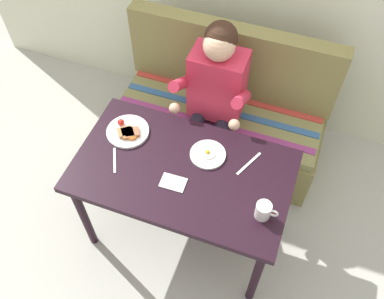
{
  "coord_description": "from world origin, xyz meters",
  "views": [
    {
      "loc": [
        0.49,
        -1.2,
        2.65
      ],
      "look_at": [
        0.0,
        0.15,
        0.72
      ],
      "focal_mm": 39.5,
      "sensor_mm": 36.0,
      "label": 1
    }
  ],
  "objects_px": {
    "knife": "(249,164)",
    "person": "(214,94)",
    "fork": "(115,160)",
    "napkin": "(173,183)",
    "couch": "(221,118)",
    "coffee_mug": "(264,210)",
    "table": "(183,177)",
    "plate_eggs": "(208,154)",
    "plate_breakfast": "(128,132)"
  },
  "relations": [
    {
      "from": "person",
      "to": "plate_eggs",
      "type": "bearing_deg",
      "value": -75.83
    },
    {
      "from": "person",
      "to": "fork",
      "type": "xyz_separation_m",
      "value": [
        -0.36,
        -0.67,
        -0.01
      ]
    },
    {
      "from": "napkin",
      "to": "person",
      "type": "bearing_deg",
      "value": 89.98
    },
    {
      "from": "couch",
      "to": "coffee_mug",
      "type": "relative_size",
      "value": 12.2
    },
    {
      "from": "plate_eggs",
      "to": "knife",
      "type": "height_order",
      "value": "plate_eggs"
    },
    {
      "from": "table",
      "to": "person",
      "type": "distance_m",
      "value": 0.6
    },
    {
      "from": "plate_breakfast",
      "to": "plate_eggs",
      "type": "xyz_separation_m",
      "value": [
        0.49,
        0.01,
        -0.01
      ]
    },
    {
      "from": "fork",
      "to": "knife",
      "type": "height_order",
      "value": "same"
    },
    {
      "from": "coffee_mug",
      "to": "knife",
      "type": "distance_m",
      "value": 0.32
    },
    {
      "from": "couch",
      "to": "plate_breakfast",
      "type": "distance_m",
      "value": 0.85
    },
    {
      "from": "person",
      "to": "knife",
      "type": "distance_m",
      "value": 0.55
    },
    {
      "from": "table",
      "to": "couch",
      "type": "distance_m",
      "value": 0.83
    },
    {
      "from": "plate_breakfast",
      "to": "knife",
      "type": "relative_size",
      "value": 1.24
    },
    {
      "from": "plate_eggs",
      "to": "fork",
      "type": "distance_m",
      "value": 0.52
    },
    {
      "from": "person",
      "to": "napkin",
      "type": "height_order",
      "value": "person"
    },
    {
      "from": "table",
      "to": "coffee_mug",
      "type": "xyz_separation_m",
      "value": [
        0.48,
        -0.13,
        0.13
      ]
    },
    {
      "from": "plate_eggs",
      "to": "fork",
      "type": "xyz_separation_m",
      "value": [
        -0.47,
        -0.21,
        -0.01
      ]
    },
    {
      "from": "table",
      "to": "knife",
      "type": "height_order",
      "value": "knife"
    },
    {
      "from": "plate_eggs",
      "to": "knife",
      "type": "relative_size",
      "value": 1.01
    },
    {
      "from": "napkin",
      "to": "plate_breakfast",
      "type": "bearing_deg",
      "value": 148.6
    },
    {
      "from": "person",
      "to": "knife",
      "type": "relative_size",
      "value": 6.06
    },
    {
      "from": "couch",
      "to": "plate_eggs",
      "type": "bearing_deg",
      "value": -81.01
    },
    {
      "from": "table",
      "to": "fork",
      "type": "xyz_separation_m",
      "value": [
        -0.37,
        -0.08,
        0.08
      ]
    },
    {
      "from": "plate_breakfast",
      "to": "plate_eggs",
      "type": "bearing_deg",
      "value": 0.97
    },
    {
      "from": "couch",
      "to": "knife",
      "type": "distance_m",
      "value": 0.8
    },
    {
      "from": "person",
      "to": "fork",
      "type": "relative_size",
      "value": 7.13
    },
    {
      "from": "napkin",
      "to": "knife",
      "type": "height_order",
      "value": "napkin"
    },
    {
      "from": "couch",
      "to": "table",
      "type": "bearing_deg",
      "value": -90.0
    },
    {
      "from": "coffee_mug",
      "to": "napkin",
      "type": "xyz_separation_m",
      "value": [
        -0.5,
        0.03,
        -0.05
      ]
    },
    {
      "from": "couch",
      "to": "fork",
      "type": "xyz_separation_m",
      "value": [
        -0.37,
        -0.84,
        0.4
      ]
    },
    {
      "from": "table",
      "to": "plate_breakfast",
      "type": "distance_m",
      "value": 0.42
    },
    {
      "from": "table",
      "to": "knife",
      "type": "distance_m",
      "value": 0.38
    },
    {
      "from": "plate_breakfast",
      "to": "coffee_mug",
      "type": "height_order",
      "value": "coffee_mug"
    },
    {
      "from": "knife",
      "to": "table",
      "type": "bearing_deg",
      "value": -130.22
    },
    {
      "from": "person",
      "to": "fork",
      "type": "height_order",
      "value": "person"
    },
    {
      "from": "person",
      "to": "knife",
      "type": "height_order",
      "value": "person"
    },
    {
      "from": "couch",
      "to": "coffee_mug",
      "type": "height_order",
      "value": "couch"
    },
    {
      "from": "knife",
      "to": "plate_eggs",
      "type": "bearing_deg",
      "value": -150.24
    },
    {
      "from": "coffee_mug",
      "to": "napkin",
      "type": "relative_size",
      "value": 0.87
    },
    {
      "from": "coffee_mug",
      "to": "knife",
      "type": "height_order",
      "value": "coffee_mug"
    },
    {
      "from": "couch",
      "to": "person",
      "type": "height_order",
      "value": "person"
    },
    {
      "from": "couch",
      "to": "knife",
      "type": "bearing_deg",
      "value": -61.38
    },
    {
      "from": "plate_breakfast",
      "to": "napkin",
      "type": "distance_m",
      "value": 0.44
    },
    {
      "from": "knife",
      "to": "person",
      "type": "bearing_deg",
      "value": 152.99
    },
    {
      "from": "fork",
      "to": "knife",
      "type": "distance_m",
      "value": 0.74
    },
    {
      "from": "plate_eggs",
      "to": "napkin",
      "type": "xyz_separation_m",
      "value": [
        -0.11,
        -0.24,
        -0.01
      ]
    },
    {
      "from": "person",
      "to": "plate_breakfast",
      "type": "distance_m",
      "value": 0.59
    },
    {
      "from": "table",
      "to": "napkin",
      "type": "xyz_separation_m",
      "value": [
        -0.02,
        -0.1,
        0.09
      ]
    },
    {
      "from": "napkin",
      "to": "fork",
      "type": "relative_size",
      "value": 0.8
    },
    {
      "from": "napkin",
      "to": "fork",
      "type": "xyz_separation_m",
      "value": [
        -0.36,
        0.02,
        -0.0
      ]
    }
  ]
}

